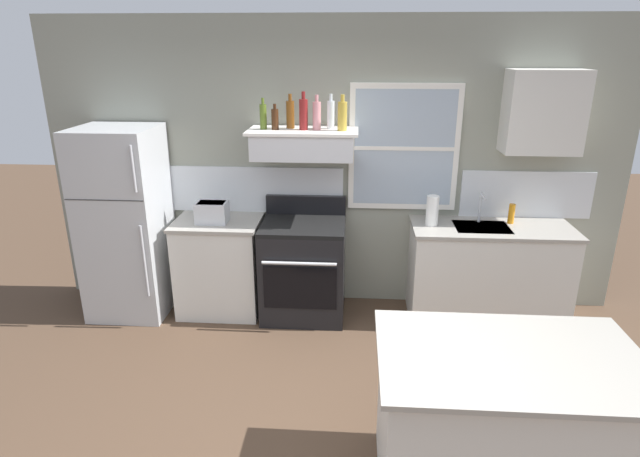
{
  "coord_description": "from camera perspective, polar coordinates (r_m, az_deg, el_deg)",
  "views": [
    {
      "loc": [
        0.21,
        -2.58,
        2.44
      ],
      "look_at": [
        -0.05,
        1.2,
        1.1
      ],
      "focal_mm": 29.22,
      "sensor_mm": 36.0,
      "label": 1
    }
  ],
  "objects": [
    {
      "name": "range_hood_shelf",
      "position": [
        4.63,
        -1.85,
        9.33
      ],
      "size": [
        0.96,
        0.52,
        0.24
      ],
      "color": "silver"
    },
    {
      "name": "bottle_rose_pink",
      "position": [
        4.57,
        -0.36,
        12.31
      ],
      "size": [
        0.07,
        0.07,
        0.3
      ],
      "color": "#C67F84",
      "rests_on": "range_hood_shelf"
    },
    {
      "name": "bottle_clear_tall",
      "position": [
        4.63,
        1.18,
        12.41
      ],
      "size": [
        0.06,
        0.06,
        0.3
      ],
      "color": "silver",
      "rests_on": "range_hood_shelf"
    },
    {
      "name": "bottle_brown_stout",
      "position": [
        4.59,
        -4.95,
        11.87
      ],
      "size": [
        0.06,
        0.06,
        0.22
      ],
      "color": "#381E0F",
      "rests_on": "range_hood_shelf"
    },
    {
      "name": "toaster",
      "position": [
        4.82,
        -11.74,
        1.79
      ],
      "size": [
        0.3,
        0.2,
        0.19
      ],
      "color": "silver",
      "rests_on": "counter_left_of_stove"
    },
    {
      "name": "sink_faucet",
      "position": [
        4.91,
        17.22,
        2.56
      ],
      "size": [
        0.03,
        0.17,
        0.28
      ],
      "color": "silver",
      "rests_on": "counter_right_with_sink"
    },
    {
      "name": "bottle_champagne_gold_foil",
      "position": [
        4.52,
        2.46,
        12.25
      ],
      "size": [
        0.08,
        0.08,
        0.3
      ],
      "color": "#B29333",
      "rests_on": "range_hood_shelf"
    },
    {
      "name": "refrigerator",
      "position": [
        5.14,
        -20.52,
        0.56
      ],
      "size": [
        0.7,
        0.72,
        1.76
      ],
      "color": "#B7BABC",
      "rests_on": "ground_plane"
    },
    {
      "name": "stove_range",
      "position": [
        4.88,
        -1.81,
        -4.38
      ],
      "size": [
        0.76,
        0.69,
        1.09
      ],
      "color": "black",
      "rests_on": "ground_plane"
    },
    {
      "name": "bottle_olive_oil_square",
      "position": [
        4.63,
        -6.24,
        12.14
      ],
      "size": [
        0.06,
        0.06,
        0.27
      ],
      "color": "#4C601E",
      "rests_on": "range_hood_shelf"
    },
    {
      "name": "dish_soap_bottle",
      "position": [
        5.01,
        20.23,
        1.53
      ],
      "size": [
        0.06,
        0.06,
        0.18
      ],
      "primitive_type": "cylinder",
      "color": "orange",
      "rests_on": "counter_right_with_sink"
    },
    {
      "name": "upper_cabinet_right",
      "position": [
        4.92,
        23.28,
        11.64
      ],
      "size": [
        0.64,
        0.32,
        0.7
      ],
      "color": "silver"
    },
    {
      "name": "counter_right_with_sink",
      "position": [
        5.05,
        17.85,
        -4.62
      ],
      "size": [
        1.43,
        0.63,
        0.91
      ],
      "color": "silver",
      "rests_on": "ground_plane"
    },
    {
      "name": "counter_left_of_stove",
      "position": [
        5.06,
        -10.85,
        -3.97
      ],
      "size": [
        0.79,
        0.63,
        0.91
      ],
      "color": "silver",
      "rests_on": "ground_plane"
    },
    {
      "name": "back_wall",
      "position": [
        4.93,
        1.77,
        6.74
      ],
      "size": [
        5.4,
        0.11,
        2.7
      ],
      "color": "gray",
      "rests_on": "ground_plane"
    },
    {
      "name": "paper_towel_roll",
      "position": [
        4.74,
        12.2,
        1.93
      ],
      "size": [
        0.11,
        0.11,
        0.27
      ],
      "primitive_type": "cylinder",
      "color": "white",
      "rests_on": "counter_right_with_sink"
    },
    {
      "name": "kitchen_island",
      "position": [
        3.23,
        19.31,
        -19.77
      ],
      "size": [
        1.4,
        0.9,
        0.91
      ],
      "color": "silver",
      "rests_on": "ground_plane"
    },
    {
      "name": "bottle_amber_wine",
      "position": [
        4.66,
        -3.27,
        12.42
      ],
      "size": [
        0.07,
        0.07,
        0.3
      ],
      "color": "brown",
      "rests_on": "range_hood_shelf"
    },
    {
      "name": "bottle_red_label_wine",
      "position": [
        4.57,
        -1.82,
        12.44
      ],
      "size": [
        0.07,
        0.07,
        0.32
      ],
      "color": "maroon",
      "rests_on": "range_hood_shelf"
    }
  ]
}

